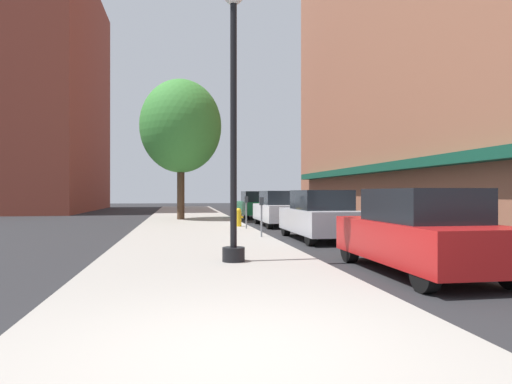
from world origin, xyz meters
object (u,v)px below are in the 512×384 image
(parking_meter_far, at_px, (246,208))
(car_silver, at_px, (320,216))
(tree_near, at_px, (181,126))
(car_red, at_px, (419,232))
(fire_hydrant, at_px, (238,217))
(parking_meter_near, at_px, (261,212))
(car_white, at_px, (279,209))
(car_green, at_px, (256,205))
(lamppost, at_px, (234,116))

(parking_meter_far, xyz_separation_m, car_silver, (1.95, -3.59, -0.14))
(car_silver, bearing_deg, tree_near, 111.76)
(car_red, bearing_deg, fire_hydrant, 100.85)
(car_silver, bearing_deg, parking_meter_near, 174.05)
(fire_hydrant, height_order, car_silver, car_silver)
(parking_meter_far, bearing_deg, car_red, -78.88)
(fire_hydrant, bearing_deg, car_white, 33.68)
(fire_hydrant, relative_size, tree_near, 0.10)
(parking_meter_far, distance_m, tree_near, 8.48)
(tree_near, distance_m, car_red, 17.93)
(fire_hydrant, height_order, car_red, car_red)
(car_silver, relative_size, car_green, 1.00)
(lamppost, distance_m, car_silver, 6.49)
(parking_meter_far, bearing_deg, car_green, 78.31)
(tree_near, xyz_separation_m, car_green, (4.56, 2.56, -4.38))
(car_silver, distance_m, car_white, 6.26)
(lamppost, relative_size, tree_near, 0.77)
(tree_near, relative_size, car_silver, 1.77)
(car_red, bearing_deg, parking_meter_near, 106.94)
(fire_hydrant, relative_size, car_red, 0.18)
(parking_meter_near, relative_size, tree_near, 0.17)
(fire_hydrant, xyz_separation_m, car_red, (2.11, -11.18, 0.29))
(car_silver, bearing_deg, car_white, 88.19)
(parking_meter_far, relative_size, car_green, 0.30)
(lamppost, height_order, parking_meter_near, lamppost)
(parking_meter_near, relative_size, parking_meter_far, 1.00)
(car_silver, height_order, car_green, same)
(car_silver, bearing_deg, car_red, -91.81)
(fire_hydrant, bearing_deg, lamppost, -97.91)
(parking_meter_far, height_order, car_white, car_white)
(lamppost, distance_m, car_white, 11.96)
(car_green, bearing_deg, car_silver, -91.67)
(fire_hydrant, distance_m, car_green, 8.44)
(lamppost, xyz_separation_m, parking_meter_far, (1.52, 8.53, -2.25))
(car_silver, height_order, car_white, same)
(fire_hydrant, height_order, car_white, car_white)
(lamppost, bearing_deg, parking_meter_far, 79.90)
(fire_hydrant, bearing_deg, car_green, 75.52)
(car_silver, bearing_deg, parking_meter_far, 116.68)
(parking_meter_near, relative_size, car_green, 0.30)
(tree_near, bearing_deg, car_silver, -66.43)
(fire_hydrant, relative_size, parking_meter_near, 0.60)
(car_white, bearing_deg, parking_meter_near, -105.71)
(tree_near, height_order, car_green, tree_near)
(car_red, bearing_deg, car_white, 90.17)
(car_red, bearing_deg, lamppost, 158.33)
(fire_hydrant, bearing_deg, parking_meter_far, -82.80)
(car_white, bearing_deg, car_green, 91.97)
(parking_meter_near, bearing_deg, car_red, -73.23)
(parking_meter_far, relative_size, car_white, 0.30)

